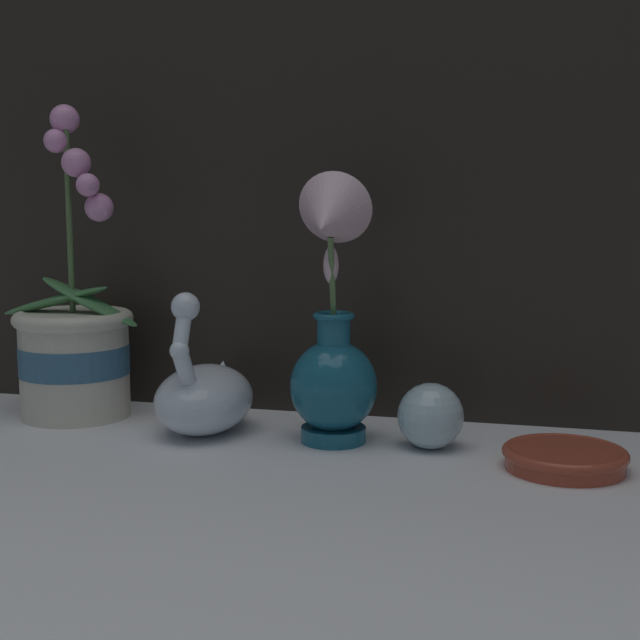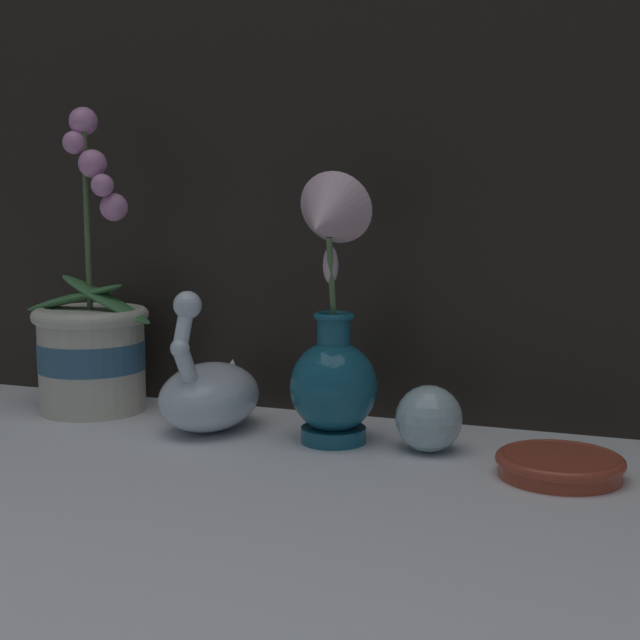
{
  "view_description": "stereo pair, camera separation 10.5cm",
  "coord_description": "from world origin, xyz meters",
  "views": [
    {
      "loc": [
        0.29,
        -0.87,
        0.29
      ],
      "look_at": [
        0.03,
        0.14,
        0.15
      ],
      "focal_mm": 50.0,
      "sensor_mm": 36.0,
      "label": 1
    },
    {
      "loc": [
        0.39,
        -0.83,
        0.29
      ],
      "look_at": [
        0.03,
        0.14,
        0.15
      ],
      "focal_mm": 50.0,
      "sensor_mm": 36.0,
      "label": 2
    }
  ],
  "objects": [
    {
      "name": "ground_plane",
      "position": [
        0.0,
        0.0,
        0.0
      ],
      "size": [
        2.8,
        2.8,
        0.0
      ],
      "primitive_type": "plane",
      "color": "white"
    },
    {
      "name": "orchid_potted_plant",
      "position": [
        -0.32,
        0.18,
        0.09
      ],
      "size": [
        0.2,
        0.16,
        0.41
      ],
      "color": "beige",
      "rests_on": "ground_plane"
    },
    {
      "name": "swan_figurine",
      "position": [
        -0.12,
        0.15,
        0.05
      ],
      "size": [
        0.12,
        0.18,
        0.18
      ],
      "color": "silver",
      "rests_on": "ground_plane"
    },
    {
      "name": "blue_vase",
      "position": [
        0.04,
        0.14,
        0.13
      ],
      "size": [
        0.1,
        0.13,
        0.32
      ],
      "color": "#195B75",
      "rests_on": "ground_plane"
    },
    {
      "name": "glass_sphere",
      "position": [
        0.16,
        0.14,
        0.04
      ],
      "size": [
        0.08,
        0.08,
        0.08
      ],
      "color": "silver",
      "rests_on": "ground_plane"
    },
    {
      "name": "amber_dish",
      "position": [
        0.31,
        0.1,
        0.01
      ],
      "size": [
        0.13,
        0.13,
        0.02
      ],
      "color": "#A8422D",
      "rests_on": "ground_plane"
    }
  ]
}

